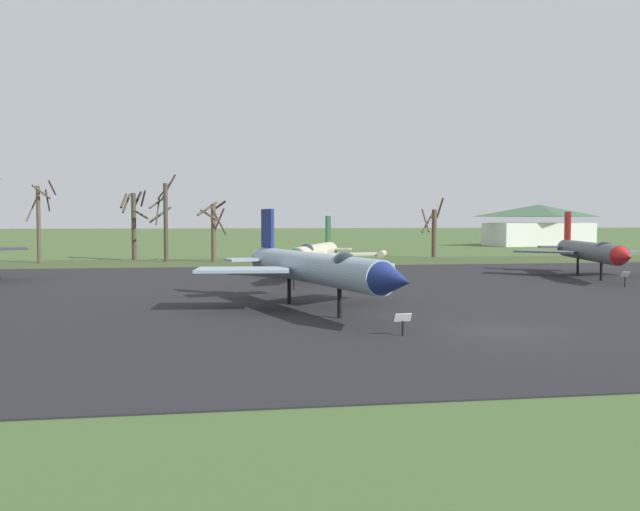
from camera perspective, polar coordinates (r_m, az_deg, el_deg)
The scene contains 15 objects.
ground_plane at distance 26.29m, azimuth 15.56°, elevation -6.48°, with size 600.00×600.00×0.00m, color #425B2D.
asphalt_apron at distance 38.87m, azimuth 7.40°, elevation -3.25°, with size 95.07×44.99×0.05m, color black.
grass_verge_strip at distance 66.63m, azimuth 0.65°, elevation -0.55°, with size 155.07×12.00×0.06m, color #3A4926.
jet_fighter_front_right at distance 47.07m, azimuth -0.53°, elevation 0.22°, with size 10.09×13.22×4.65m.
info_placard_front_right at distance 39.54m, azimuth -2.30°, elevation -2.18°, with size 0.60×0.28×1.04m.
jet_fighter_rear_center at distance 30.40m, azimuth -0.37°, elevation -1.05°, with size 10.36×14.85×4.94m.
info_placard_rear_center at distance 24.36m, azimuth 7.29°, elevation -5.79°, with size 0.66×0.23×0.89m.
jet_fighter_rear_right at distance 52.04m, azimuth 22.70°, elevation 0.37°, with size 10.25×14.50×5.01m.
info_placard_rear_right at distance 45.82m, azimuth 25.22°, elevation -1.78°, with size 0.52×0.34×1.04m.
bare_tree_left_of_center at distance 69.63m, azimuth -23.39°, elevation 2.96°, with size 2.61×2.75×8.20m.
bare_tree_center at distance 72.27m, azimuth -16.05°, elevation 3.01°, with size 2.87×2.97×7.50m.
bare_tree_right_of_center at distance 68.13m, azimuth -13.47°, elevation 3.23°, with size 2.81×2.53×9.01m.
bare_tree_far_right at distance 66.97m, azimuth -9.31°, elevation 2.47°, with size 3.09×3.11×6.35m.
bare_tree_backdrop_extra at distance 75.49m, azimuth 9.94°, elevation 2.17°, with size 2.43×2.73×6.86m.
visitor_building at distance 114.57m, azimuth 18.63°, elevation 2.52°, with size 18.19×10.20×6.85m.
Camera 1 is at (-10.64, -23.64, 4.36)m, focal length 36.45 mm.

